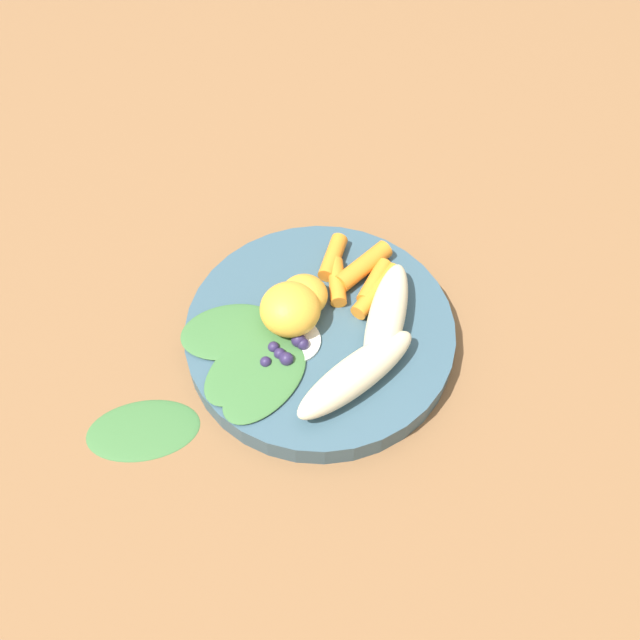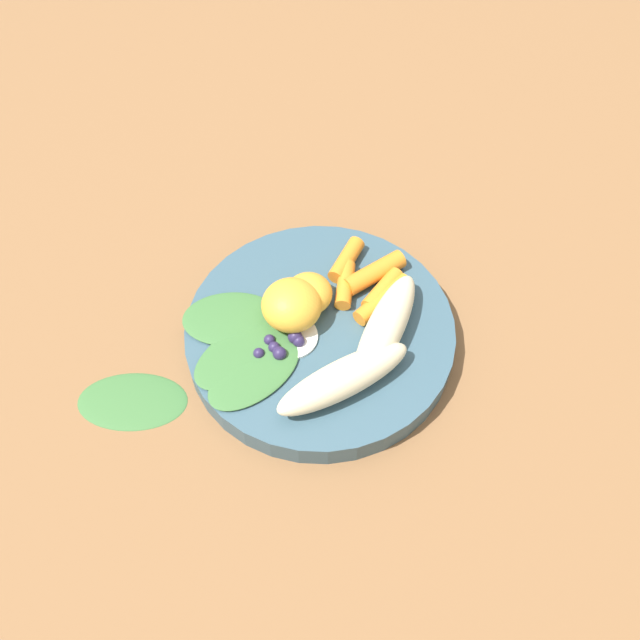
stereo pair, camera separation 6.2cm
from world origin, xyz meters
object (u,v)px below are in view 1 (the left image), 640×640
object	(u,v)px
banana_peeled_right	(356,374)
kale_leaf_stray	(143,429)
bowl	(320,334)
banana_peeled_left	(386,319)
orange_segment_near	(289,313)

from	to	relation	value
banana_peeled_right	kale_leaf_stray	world-z (taller)	banana_peeled_right
bowl	banana_peeled_left	bearing A→B (deg)	6.29
banana_peeled_left	kale_leaf_stray	world-z (taller)	banana_peeled_left
bowl	banana_peeled_left	world-z (taller)	banana_peeled_left
kale_leaf_stray	orange_segment_near	bearing A→B (deg)	-152.50
banana_peeled_left	banana_peeled_right	xyz separation A→B (m)	(-0.02, -0.06, 0.00)
bowl	banana_peeled_left	distance (m)	0.07
bowl	banana_peeled_right	world-z (taller)	banana_peeled_right
banana_peeled_right	kale_leaf_stray	size ratio (longest dim) A/B	1.28
orange_segment_near	kale_leaf_stray	world-z (taller)	orange_segment_near
banana_peeled_left	kale_leaf_stray	bearing A→B (deg)	126.69
bowl	kale_leaf_stray	bearing A→B (deg)	-139.50
banana_peeled_left	orange_segment_near	distance (m)	0.09
banana_peeled_left	kale_leaf_stray	distance (m)	0.24
bowl	banana_peeled_right	xyz separation A→B (m)	(0.04, -0.05, 0.03)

